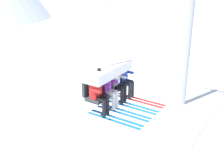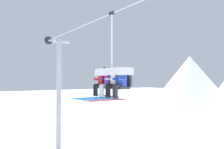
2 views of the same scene
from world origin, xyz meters
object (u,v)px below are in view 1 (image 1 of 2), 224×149
(skier_white, at_px, (118,82))
(skier_blue, at_px, (126,78))
(lift_tower_far, at_px, (189,40))
(skier_red, at_px, (99,93))
(chairlift_chair, at_px, (107,73))
(skier_purple, at_px, (109,88))

(skier_white, height_order, skier_blue, same)
(lift_tower_far, height_order, skier_red, lift_tower_far)
(chairlift_chair, height_order, skier_white, chairlift_chair)
(lift_tower_far, relative_size, skier_purple, 4.79)
(skier_red, bearing_deg, lift_tower_far, 5.04)
(skier_red, relative_size, skier_white, 1.00)
(chairlift_chair, relative_size, skier_red, 2.07)
(skier_red, distance_m, skier_blue, 1.43)
(skier_purple, relative_size, skier_white, 1.00)
(lift_tower_far, bearing_deg, skier_white, -174.42)
(skier_purple, bearing_deg, lift_tower_far, 5.32)
(chairlift_chair, height_order, skier_blue, chairlift_chair)
(lift_tower_far, height_order, skier_purple, lift_tower_far)
(skier_red, relative_size, skier_purple, 1.00)
(skier_white, distance_m, skier_blue, 0.48)
(lift_tower_far, relative_size, skier_blue, 4.79)
(skier_red, distance_m, skier_purple, 0.47)
(chairlift_chair, bearing_deg, skier_white, -42.70)
(skier_white, relative_size, skier_blue, 1.00)
(lift_tower_far, xyz_separation_m, skier_purple, (-9.99, -0.93, 0.73))
(skier_purple, distance_m, skier_white, 0.48)
(chairlift_chair, relative_size, skier_white, 2.07)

